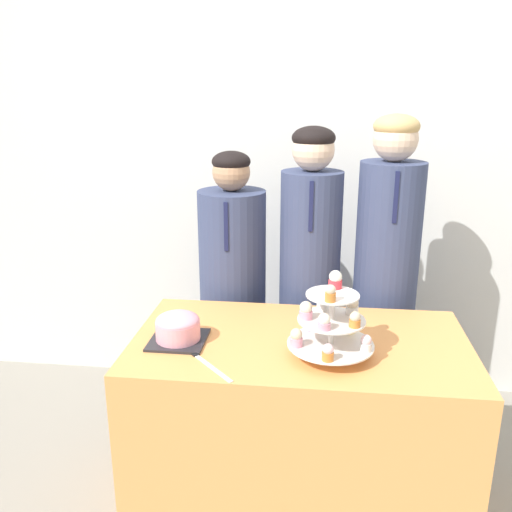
% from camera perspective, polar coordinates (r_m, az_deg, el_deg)
% --- Properties ---
extents(wall_back, '(9.00, 0.06, 2.70)m').
position_cam_1_polar(wall_back, '(2.97, 5.80, 10.71)').
color(wall_back, silver).
rests_on(wall_back, ground_plane).
extents(table, '(1.26, 0.69, 0.78)m').
position_cam_1_polar(table, '(2.26, 4.43, -17.67)').
color(table, '#EF9951').
rests_on(table, ground_plane).
extents(round_cake, '(0.21, 0.21, 0.11)m').
position_cam_1_polar(round_cake, '(2.05, -8.23, -7.44)').
color(round_cake, '#232328').
rests_on(round_cake, table).
extents(cake_knife, '(0.23, 0.24, 0.01)m').
position_cam_1_polar(cake_knife, '(1.95, -6.11, -10.54)').
color(cake_knife, silver).
rests_on(cake_knife, table).
extents(cupcake_stand, '(0.31, 0.31, 0.30)m').
position_cam_1_polar(cupcake_stand, '(1.91, 7.87, -6.86)').
color(cupcake_stand, silver).
rests_on(cupcake_stand, table).
extents(student_0, '(0.32, 0.32, 1.41)m').
position_cam_1_polar(student_0, '(2.67, -2.43, -5.32)').
color(student_0, '#384266').
rests_on(student_0, ground_plane).
extents(student_1, '(0.28, 0.29, 1.53)m').
position_cam_1_polar(student_1, '(2.61, 5.57, -4.14)').
color(student_1, '#384266').
rests_on(student_1, ground_plane).
extents(student_2, '(0.29, 0.30, 1.58)m').
position_cam_1_polar(student_2, '(2.62, 13.33, -3.86)').
color(student_2, '#384266').
rests_on(student_2, ground_plane).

